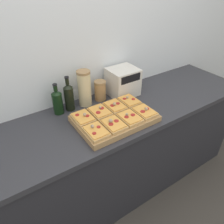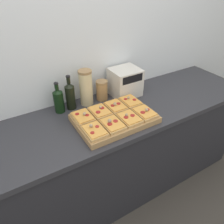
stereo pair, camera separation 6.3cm
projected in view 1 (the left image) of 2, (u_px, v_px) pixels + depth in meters
The scene contains 17 objects.
ground_plane at pixel (128, 214), 1.93m from camera, with size 12.00×12.00×0.00m, color #3D3833.
wall_back at pixel (82, 55), 1.69m from camera, with size 6.00×0.06×2.50m.
kitchen_counter at pixel (108, 156), 1.90m from camera, with size 2.63×0.67×0.89m.
cutting_board at pixel (114, 119), 1.57m from camera, with size 0.56×0.38×0.04m, color #A37A4C.
pizza_slice_back_left at pixel (83, 118), 1.52m from camera, with size 0.13×0.17×0.05m.
pizza_slice_back_midleft at pixel (100, 112), 1.58m from camera, with size 0.13×0.17×0.05m.
pizza_slice_back_midright at pixel (115, 106), 1.64m from camera, with size 0.13×0.17×0.05m.
pizza_slice_back_right at pixel (129, 101), 1.70m from camera, with size 0.13×0.17×0.05m.
pizza_slice_front_left at pixel (96, 131), 1.39m from camera, with size 0.13×0.17×0.05m.
pizza_slice_front_midleft at pixel (113, 124), 1.45m from camera, with size 0.13×0.17×0.06m.
pizza_slice_front_midright at pixel (130, 118), 1.52m from camera, with size 0.13×0.17×0.05m.
pizza_slice_front_right at pixel (145, 112), 1.58m from camera, with size 0.13×0.17×0.05m.
olive_oil_bottle at pixel (57, 102), 1.61m from camera, with size 0.07×0.07×0.24m.
wine_bottle at pixel (69, 96), 1.65m from camera, with size 0.07×0.07×0.28m.
grain_jar_tall at pixel (84, 88), 1.69m from camera, with size 0.11×0.11×0.29m.
grain_jar_short at pixel (100, 90), 1.79m from camera, with size 0.10×0.10×0.17m.
toaster_oven at pixel (123, 82), 1.85m from camera, with size 0.26×0.22×0.23m.
Camera 1 is at (-0.72, -0.83, 1.83)m, focal length 35.00 mm.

